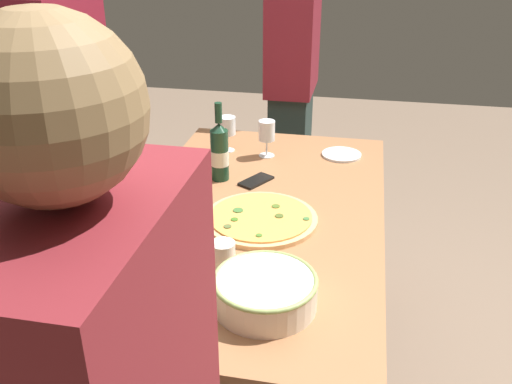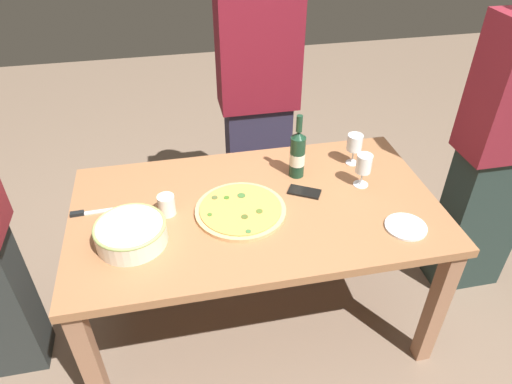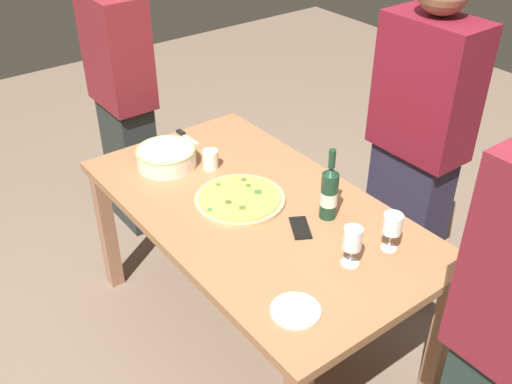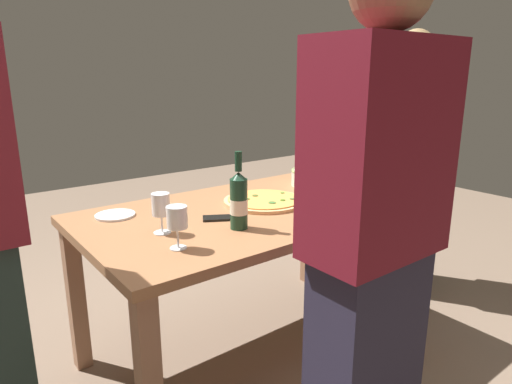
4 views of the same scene
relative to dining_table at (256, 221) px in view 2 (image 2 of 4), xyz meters
name	(u,v)px [view 2 (image 2 of 4)]	position (x,y,z in m)	size (l,w,h in m)	color
ground_plane	(256,315)	(0.00, 0.00, -0.66)	(8.00, 8.00, 0.00)	#7B6552
dining_table	(256,221)	(0.00, 0.00, 0.00)	(1.60, 0.90, 0.75)	#9D6942
pizza	(241,210)	(-0.07, -0.03, 0.10)	(0.39, 0.39, 0.03)	#E4AC70
serving_bowl	(131,233)	(-0.53, -0.13, 0.14)	(0.28, 0.28, 0.09)	#EEE2C9
wine_bottle	(297,154)	(0.24, 0.19, 0.21)	(0.07, 0.07, 0.32)	#173A26
wine_glass_near_pizza	(364,165)	(0.51, 0.05, 0.21)	(0.07, 0.07, 0.16)	white
wine_glass_by_bottle	(355,143)	(0.53, 0.24, 0.21)	(0.07, 0.07, 0.16)	white
cup_amber	(167,205)	(-0.38, 0.02, 0.14)	(0.07, 0.07, 0.09)	white
side_plate	(406,227)	(0.58, -0.27, 0.10)	(0.17, 0.17, 0.01)	white
cell_phone	(304,192)	(0.23, 0.05, 0.10)	(0.07, 0.14, 0.01)	black
pizza_knife	(86,213)	(-0.73, 0.09, 0.10)	(0.18, 0.03, 0.02)	silver
person_guest_left	(506,146)	(1.21, 0.04, 0.22)	(0.44, 0.24, 1.73)	#253430
person_guest_right	(258,101)	(0.18, 0.81, 0.20)	(0.44, 0.24, 1.69)	#29253A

